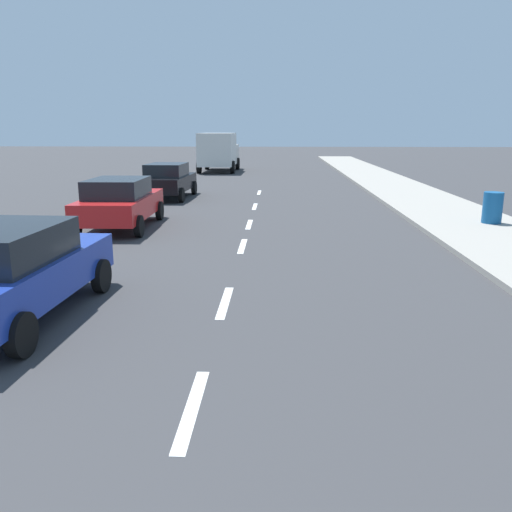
# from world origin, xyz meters

# --- Properties ---
(ground_plane) EXTENTS (160.00, 160.00, 0.00)m
(ground_plane) POSITION_xyz_m (0.00, 20.00, 0.00)
(ground_plane) COLOR #38383A
(sidewalk_strip) EXTENTS (3.60, 80.00, 0.14)m
(sidewalk_strip) POSITION_xyz_m (7.16, 22.00, 0.07)
(sidewalk_strip) COLOR #9E998E
(sidewalk_strip) RESTS_ON ground
(lane_stripe_2) EXTENTS (0.16, 1.80, 0.01)m
(lane_stripe_2) POSITION_xyz_m (0.00, 7.52, 0.00)
(lane_stripe_2) COLOR white
(lane_stripe_2) RESTS_ON ground
(lane_stripe_3) EXTENTS (0.16, 1.80, 0.01)m
(lane_stripe_3) POSITION_xyz_m (0.00, 11.23, 0.00)
(lane_stripe_3) COLOR white
(lane_stripe_3) RESTS_ON ground
(lane_stripe_4) EXTENTS (0.16, 1.80, 0.01)m
(lane_stripe_4) POSITION_xyz_m (0.00, 15.94, 0.00)
(lane_stripe_4) COLOR white
(lane_stripe_4) RESTS_ON ground
(lane_stripe_5) EXTENTS (0.16, 1.80, 0.01)m
(lane_stripe_5) POSITION_xyz_m (0.00, 19.23, 0.00)
(lane_stripe_5) COLOR white
(lane_stripe_5) RESTS_ON ground
(lane_stripe_6) EXTENTS (0.16, 1.80, 0.01)m
(lane_stripe_6) POSITION_xyz_m (0.00, 23.36, 0.00)
(lane_stripe_6) COLOR white
(lane_stripe_6) RESTS_ON ground
(lane_stripe_7) EXTENTS (0.16, 1.80, 0.01)m
(lane_stripe_7) POSITION_xyz_m (0.00, 28.23, 0.00)
(lane_stripe_7) COLOR white
(lane_stripe_7) RESTS_ON ground
(parked_car_blue) EXTENTS (2.16, 4.44, 1.57)m
(parked_car_blue) POSITION_xyz_m (-3.40, 10.25, 0.84)
(parked_car_blue) COLOR #1E389E
(parked_car_blue) RESTS_ON ground
(parked_car_red) EXTENTS (2.10, 4.43, 1.57)m
(parked_car_red) POSITION_xyz_m (-4.04, 18.46, 0.84)
(parked_car_red) COLOR red
(parked_car_red) RESTS_ON ground
(parked_car_black) EXTENTS (2.08, 4.33, 1.57)m
(parked_car_black) POSITION_xyz_m (-4.05, 25.88, 0.84)
(parked_car_black) COLOR black
(parked_car_black) RESTS_ON ground
(delivery_truck) EXTENTS (2.75, 6.28, 2.80)m
(delivery_truck) POSITION_xyz_m (-3.49, 41.59, 1.50)
(delivery_truck) COLOR beige
(delivery_truck) RESTS_ON ground
(trash_bin_far) EXTENTS (0.60, 0.60, 0.98)m
(trash_bin_far) POSITION_xyz_m (7.75, 19.06, 0.63)
(trash_bin_far) COLOR #14518C
(trash_bin_far) RESTS_ON sidewalk_strip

